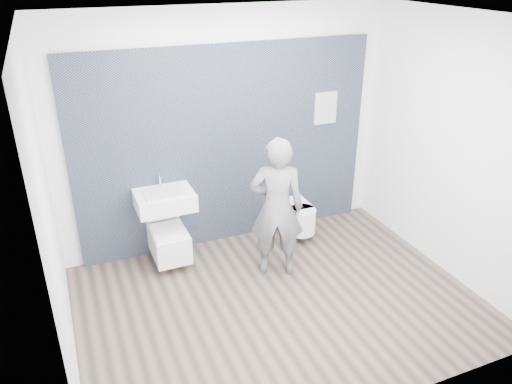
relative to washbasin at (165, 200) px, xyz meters
name	(u,v)px	position (x,y,z in m)	size (l,w,h in m)	color
ground	(278,302)	(0.85, -1.20, -0.80)	(4.00, 4.00, 0.00)	brown
room_shell	(282,143)	(0.85, -1.20, 0.94)	(4.00, 4.00, 4.00)	white
tile_wall	(230,236)	(0.85, 0.27, -0.80)	(3.60, 0.06, 2.40)	black
washbasin	(165,200)	(0.00, 0.00, 0.00)	(0.64, 0.48, 0.48)	white
toilet_square	(169,241)	(0.00, -0.04, -0.51)	(0.39, 0.57, 0.72)	white
toilet_rounded	(297,217)	(1.64, -0.06, -0.52)	(0.35, 0.60, 0.32)	white
info_placard	(319,219)	(2.12, 0.22, -0.80)	(0.30, 0.03, 0.40)	white
visitor	(277,208)	(1.06, -0.66, 0.00)	(0.58, 0.38, 1.60)	slate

